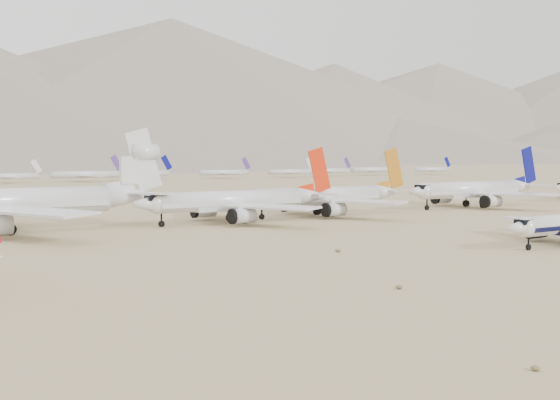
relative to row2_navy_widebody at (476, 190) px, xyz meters
name	(u,v)px	position (x,y,z in m)	size (l,w,h in m)	color
ground	(529,248)	(-67.56, -70.19, -5.33)	(7000.00, 7000.00, 0.00)	#978157
row2_navy_widebody	(476,190)	(0.00, 0.00, 0.00)	(53.61, 52.43, 19.07)	silver
row2_gold_tail	(326,196)	(-57.03, 1.32, -0.22)	(51.32, 50.19, 18.27)	silver
row2_orange_tail	(239,201)	(-85.63, -1.90, -0.22)	(51.05, 49.94, 18.21)	silver
row2_white_trijet	(13,202)	(-135.96, 4.29, 1.15)	(63.11, 61.68, 22.36)	silver
distant_storage_row	(85,174)	(-34.49, 271.82, -0.94)	(620.90, 60.46, 15.15)	silver
foothills	(214,128)	(459.11, 1029.81, 61.83)	(4637.50, 1395.00, 155.00)	slate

